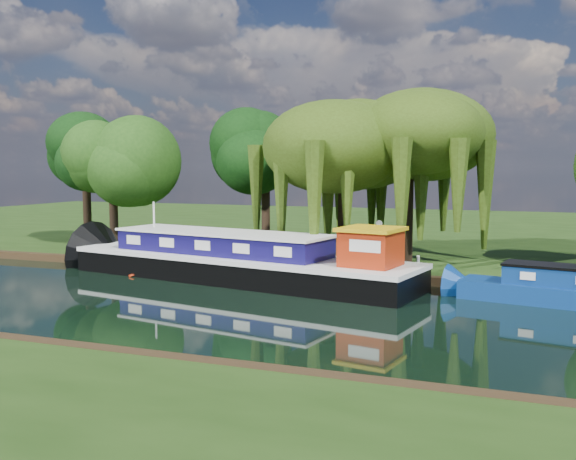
% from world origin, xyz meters
% --- Properties ---
extents(ground, '(120.00, 120.00, 0.00)m').
position_xyz_m(ground, '(0.00, 0.00, 0.00)').
color(ground, black).
extents(far_bank, '(120.00, 52.00, 0.45)m').
position_xyz_m(far_bank, '(0.00, 34.00, 0.23)').
color(far_bank, black).
rests_on(far_bank, ground).
extents(dutch_barge, '(20.03, 7.90, 4.13)m').
position_xyz_m(dutch_barge, '(-5.85, 6.08, 1.02)').
color(dutch_barge, black).
rests_on(dutch_barge, ground).
extents(red_dinghy, '(3.46, 2.59, 0.68)m').
position_xyz_m(red_dinghy, '(-10.75, 5.91, 0.00)').
color(red_dinghy, '#95230A').
rests_on(red_dinghy, ground).
extents(willow_left, '(7.41, 7.41, 8.88)m').
position_xyz_m(willow_left, '(-1.94, 12.04, 6.90)').
color(willow_left, black).
rests_on(willow_left, far_bank).
extents(willow_right, '(7.47, 7.47, 9.09)m').
position_xyz_m(willow_right, '(1.61, 12.78, 7.08)').
color(willow_right, black).
rests_on(willow_right, far_bank).
extents(tree_far_left, '(5.37, 5.37, 8.65)m').
position_xyz_m(tree_far_left, '(-18.58, 12.83, 6.37)').
color(tree_far_left, black).
rests_on(tree_far_left, far_bank).
extents(tree_far_back, '(5.03, 5.03, 8.47)m').
position_xyz_m(tree_far_back, '(-21.92, 14.28, 6.36)').
color(tree_far_back, black).
rests_on(tree_far_back, far_bank).
extents(tree_far_mid, '(5.38, 5.38, 8.80)m').
position_xyz_m(tree_far_mid, '(-9.38, 17.97, 6.52)').
color(tree_far_mid, black).
rests_on(tree_far_mid, far_bank).
extents(lamppost, '(0.36, 0.36, 2.56)m').
position_xyz_m(lamppost, '(0.50, 10.50, 2.42)').
color(lamppost, silver).
rests_on(lamppost, far_bank).
extents(mooring_posts, '(19.16, 0.16, 1.00)m').
position_xyz_m(mooring_posts, '(-0.50, 8.40, 0.95)').
color(mooring_posts, silver).
rests_on(mooring_posts, far_bank).
extents(reeds_near, '(33.70, 1.50, 1.10)m').
position_xyz_m(reeds_near, '(6.87, -7.57, 0.55)').
color(reeds_near, '#1F4211').
rests_on(reeds_near, ground).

